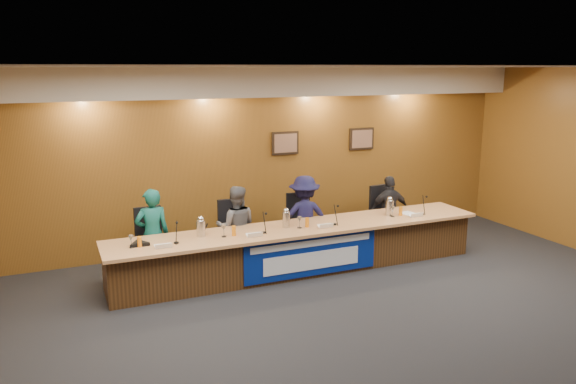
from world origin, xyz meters
name	(u,v)px	position (x,y,z in m)	size (l,w,h in m)	color
floor	(381,334)	(0.00, 0.00, 0.00)	(10.00, 10.00, 0.00)	black
ceiling	(392,67)	(0.00, 0.00, 3.20)	(10.00, 8.00, 0.04)	silver
wall_back	(264,158)	(0.00, 4.00, 1.60)	(10.00, 0.04, 3.20)	brown
soffit	(269,82)	(0.00, 3.75, 2.95)	(10.00, 0.50, 0.50)	beige
dais_body	(301,250)	(0.00, 2.40, 0.35)	(6.00, 0.80, 0.70)	#402712
dais_top	(302,228)	(0.00, 2.35, 0.72)	(6.10, 0.95, 0.05)	#BB804F
banner	(312,256)	(0.00, 1.99, 0.38)	(2.20, 0.02, 0.65)	navy
banner_text_upper	(312,243)	(0.00, 1.97, 0.58)	(2.00, 0.01, 0.10)	silver
banner_text_lower	(312,261)	(0.00, 1.97, 0.30)	(1.60, 0.01, 0.28)	silver
wall_photo_left	(285,143)	(0.40, 3.97, 1.85)	(0.52, 0.04, 0.42)	black
wall_photo_right	(362,139)	(2.00, 3.97, 1.85)	(0.52, 0.04, 0.42)	black
panelist_a	(153,234)	(-2.22, 2.96, 0.71)	(0.52, 0.34, 1.43)	#0F5048
panelist_b	(236,227)	(-0.89, 2.96, 0.68)	(0.66, 0.51, 1.35)	#515156
panelist_c	(304,217)	(0.32, 2.96, 0.71)	(0.92, 0.53, 1.43)	#121135
panelist_d	(389,211)	(2.02, 2.96, 0.65)	(0.76, 0.32, 1.30)	black
office_chair_a	(152,247)	(-2.22, 3.06, 0.48)	(0.48, 0.48, 0.08)	black
office_chair_b	(235,237)	(-0.89, 3.06, 0.48)	(0.48, 0.48, 0.08)	black
office_chair_c	(302,229)	(0.32, 3.06, 0.48)	(0.48, 0.48, 0.08)	black
office_chair_d	(386,219)	(2.02, 3.06, 0.48)	(0.48, 0.48, 0.08)	black
nameplate_a	(164,246)	(-2.22, 2.09, 0.80)	(0.24, 0.06, 0.09)	white
microphone_a	(176,243)	(-2.01, 2.26, 0.76)	(0.07, 0.07, 0.02)	black
juice_glass_a	(139,242)	(-2.51, 2.30, 0.82)	(0.06, 0.06, 0.15)	orange
water_glass_a	(131,242)	(-2.62, 2.30, 0.84)	(0.08, 0.08, 0.18)	silver
nameplate_b	(255,234)	(-0.88, 2.09, 0.80)	(0.24, 0.06, 0.09)	white
microphone_b	(264,232)	(-0.69, 2.24, 0.76)	(0.07, 0.07, 0.02)	black
juice_glass_b	(234,231)	(-1.14, 2.29, 0.82)	(0.06, 0.06, 0.15)	orange
water_glass_b	(224,231)	(-1.29, 2.29, 0.84)	(0.08, 0.08, 0.18)	silver
nameplate_c	(326,225)	(0.31, 2.11, 0.80)	(0.24, 0.06, 0.09)	white
microphone_c	(335,224)	(0.51, 2.23, 0.76)	(0.07, 0.07, 0.02)	black
juice_glass_c	(307,222)	(0.06, 2.28, 0.82)	(0.06, 0.06, 0.15)	orange
water_glass_c	(300,222)	(-0.08, 2.28, 0.84)	(0.08, 0.08, 0.18)	silver
nameplate_d	(417,215)	(1.99, 2.09, 0.80)	(0.24, 0.06, 0.09)	white
microphone_d	(422,214)	(2.18, 2.21, 0.76)	(0.07, 0.07, 0.02)	black
juice_glass_d	(401,211)	(1.81, 2.30, 0.82)	(0.06, 0.06, 0.15)	orange
water_glass_d	(393,212)	(1.64, 2.28, 0.84)	(0.08, 0.08, 0.18)	silver
carafe_left	(201,228)	(-1.60, 2.46, 0.87)	(0.13, 0.13, 0.24)	silver
carafe_mid	(286,220)	(-0.25, 2.40, 0.87)	(0.12, 0.12, 0.25)	silver
carafe_right	(389,208)	(1.64, 2.38, 0.88)	(0.13, 0.13, 0.26)	silver
speakerphone	(139,244)	(-2.51, 2.37, 0.78)	(0.32, 0.32, 0.05)	black
paper_stack	(409,214)	(2.01, 2.33, 0.75)	(0.22, 0.30, 0.01)	white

